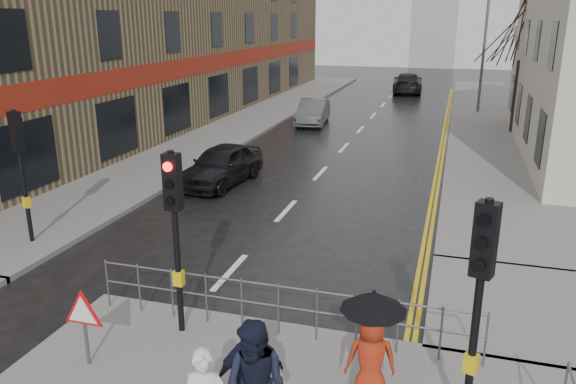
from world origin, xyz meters
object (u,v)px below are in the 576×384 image
Objects in this scene: pedestrian_with_umbrella at (372,343)px; car_mid at (313,112)px; pedestrian_d at (250,375)px; car_parked at (221,165)px.

pedestrian_with_umbrella is 23.61m from car_mid.
pedestrian_d is 24.14m from car_mid.
pedestrian_d is 12.66m from car_parked.
pedestrian_d is 0.42× the size of car_parked.
pedestrian_with_umbrella is at bearing -50.41° from car_parked.
car_parked is (-5.34, 11.47, -0.30)m from pedestrian_d.
car_mid is at bearing 106.29° from pedestrian_with_umbrella.
pedestrian_d is at bearing -83.39° from car_mid.
pedestrian_with_umbrella is 12.59m from car_parked.
pedestrian_d reaches higher than car_mid.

